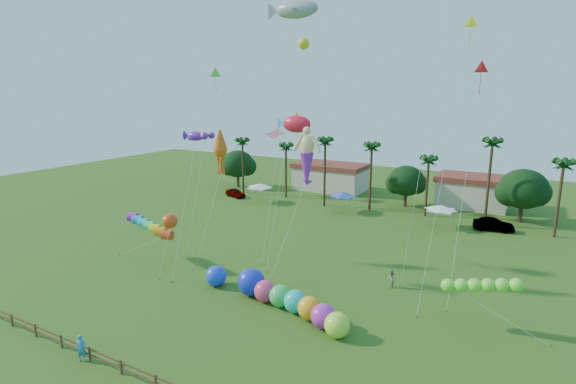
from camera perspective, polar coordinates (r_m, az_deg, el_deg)
The scene contains 22 objects.
ground at distance 34.05m, azimuth -8.79°, elevation -18.30°, with size 160.00×160.00×0.00m, color #285116.
tree_line at distance 69.53m, azimuth 16.63°, elevation 1.24°, with size 69.46×8.91×11.00m.
buildings_row at distance 77.32m, azimuth 12.75°, elevation 0.86°, with size 35.00×7.00×4.00m.
tent_row at distance 65.52m, azimuth 6.83°, elevation -0.36°, with size 31.00×4.00×0.60m.
fence at distance 30.05m, azimuth -16.47°, elevation -21.97°, with size 36.12×0.12×1.00m.
car_a at distance 76.06m, azimuth -6.69°, elevation -0.11°, with size 1.66×4.13×1.41m, color #4C4C54.
car_b at distance 63.01m, azimuth 24.64°, elevation -3.81°, with size 1.69×4.86×1.60m, color #4C4C54.
spectator_a at distance 34.06m, azimuth -24.79°, elevation -17.57°, with size 0.69×0.45×1.88m, color teal.
spectator_b at distance 42.43m, azimuth 12.97°, elevation -10.67°, with size 0.83×0.65×1.70m, color gray.
caterpillar_inflatable at distance 37.31m, azimuth -0.16°, elevation -13.45°, with size 11.70×5.06×2.41m.
blue_ball at distance 42.20m, azimuth -9.13°, elevation -10.48°, with size 1.91×1.91×1.91m, color blue.
rainbow_tube at distance 47.18m, azimuth -16.62°, elevation -4.93°, with size 9.45×1.42×4.09m.
green_worm at distance 36.31m, azimuth 19.64°, elevation -11.11°, with size 9.84×1.21×3.86m.
orange_ball_kite at distance 42.35m, azimuth -14.78°, elevation -3.60°, with size 2.45×1.85×6.58m.
merman_kite at distance 41.45m, azimuth 2.39°, elevation 4.06°, with size 2.92×5.55×13.85m.
fish_kite at distance 46.05m, azimuth 1.10°, elevation 8.62°, with size 4.94×7.15×15.17m.
shark_kite at distance 48.35m, azimuth 1.09°, elevation 22.19°, with size 6.55×7.05×26.56m.
squid_kite at distance 47.38m, azimuth -8.59°, elevation 5.21°, with size 2.04×5.17×13.62m.
lobster_kite at distance 43.18m, azimuth -11.68°, elevation 6.96°, with size 3.58×5.09×13.98m.
delta_kite_red at distance 38.81m, azimuth 23.29°, elevation 13.74°, with size 1.23×3.62×19.77m.
delta_kite_yellow at distance 38.26m, azimuth 22.04°, elevation 18.50°, with size 2.12×4.74×23.01m.
delta_kite_green at distance 48.94m, azimuth -9.27°, elevation 14.29°, with size 2.24×4.59×19.87m.
Camera 1 is at (18.52, -22.61, 17.46)m, focal length 28.00 mm.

